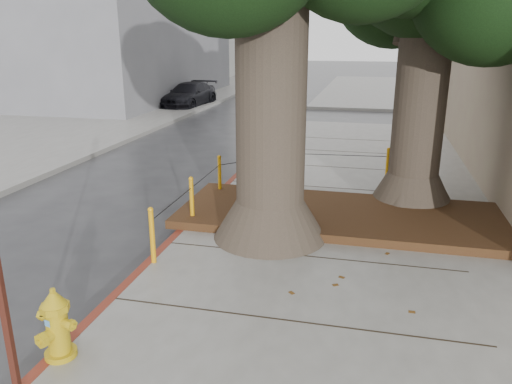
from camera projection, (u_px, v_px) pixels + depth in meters
ground at (250, 326)px, 6.57m from camera, size 140.00×140.00×0.00m
sidewalk_far at (447, 91)px, 33.07m from camera, size 16.00×20.00×0.15m
curb_red at (179, 236)px, 9.31m from camera, size 0.14×26.00×0.16m
planter_bed at (341, 215)px, 9.92m from camera, size 6.40×2.60×0.16m
bollard_ring at (260, 182)px, 10.62m from camera, size 3.79×5.39×0.95m
fire_hydrant at (57, 324)px, 5.58m from camera, size 0.46×0.44×0.86m
car_silver at (455, 107)px, 21.75m from camera, size 3.88×1.77×1.29m
car_red at (508, 107)px, 21.46m from camera, size 4.10×1.55×1.33m
car_dark at (189, 95)px, 26.23m from camera, size 2.12×4.49×1.26m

